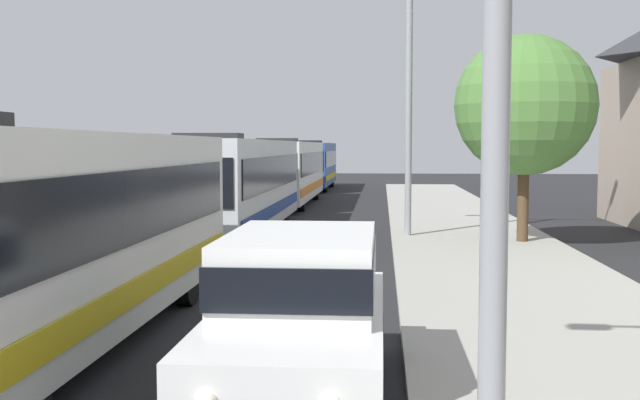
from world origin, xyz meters
name	(u,v)px	position (x,y,z in m)	size (l,w,h in m)	color
bus_lead	(54,230)	(-1.30, 11.19, 1.69)	(2.58, 10.94, 3.21)	silver
bus_second_in_line	(236,183)	(-1.30, 24.46, 1.69)	(2.58, 12.34, 3.21)	silver
bus_middle	(288,170)	(-1.30, 37.66, 1.69)	(2.58, 12.28, 3.21)	silver
bus_fourth_in_line	(312,164)	(-1.30, 50.75, 1.69)	(2.58, 10.71, 3.21)	#284C8C
white_suv	(300,311)	(2.40, 9.25, 1.03)	(1.86, 4.77, 1.90)	white
box_truck_oncoming	(270,162)	(-4.60, 54.12, 1.70)	(2.35, 7.08, 3.15)	maroon
streetlamp_mid	(409,63)	(4.10, 24.04, 5.36)	(6.27, 0.28, 8.50)	gray
roadside_tree	(525,106)	(7.32, 22.84, 4.01)	(3.98, 3.98, 5.86)	#4C3823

